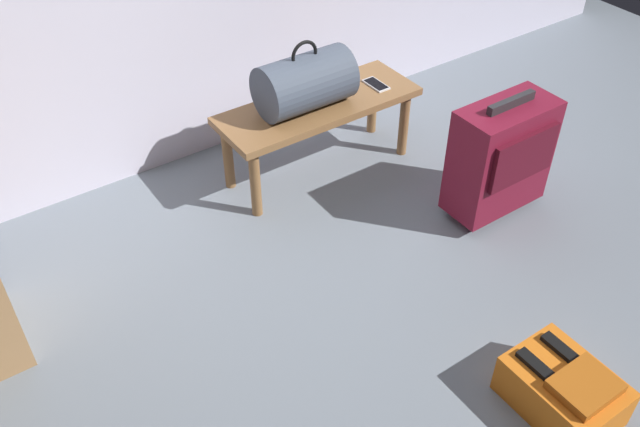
# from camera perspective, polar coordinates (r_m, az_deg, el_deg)

# --- Properties ---
(ground_plane) EXTENTS (6.60, 6.60, 0.00)m
(ground_plane) POSITION_cam_1_polar(r_m,az_deg,el_deg) (2.73, 6.87, -9.60)
(ground_plane) COLOR slate
(bench) EXTENTS (1.00, 0.36, 0.39)m
(bench) POSITION_cam_1_polar(r_m,az_deg,el_deg) (3.31, -0.12, 8.40)
(bench) COLOR olive
(bench) RESTS_ON ground
(duffel_bag_slate) EXTENTS (0.44, 0.26, 0.34)m
(duffel_bag_slate) POSITION_cam_1_polar(r_m,az_deg,el_deg) (3.18, -1.28, 10.92)
(duffel_bag_slate) COLOR #475160
(duffel_bag_slate) RESTS_ON bench
(cell_phone) EXTENTS (0.07, 0.14, 0.01)m
(cell_phone) POSITION_cam_1_polar(r_m,az_deg,el_deg) (3.43, 4.72, 10.73)
(cell_phone) COLOR silver
(cell_phone) RESTS_ON bench
(suitcase_upright_burgundy) EXTENTS (0.46, 0.25, 0.60)m
(suitcase_upright_burgundy) POSITION_cam_1_polar(r_m,az_deg,el_deg) (3.15, 14.93, 4.67)
(suitcase_upright_burgundy) COLOR maroon
(suitcase_upright_burgundy) RESTS_ON ground
(backpack_orange) EXTENTS (0.28, 0.38, 0.21)m
(backpack_orange) POSITION_cam_1_polar(r_m,az_deg,el_deg) (2.56, 19.73, -13.75)
(backpack_orange) COLOR orange
(backpack_orange) RESTS_ON ground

